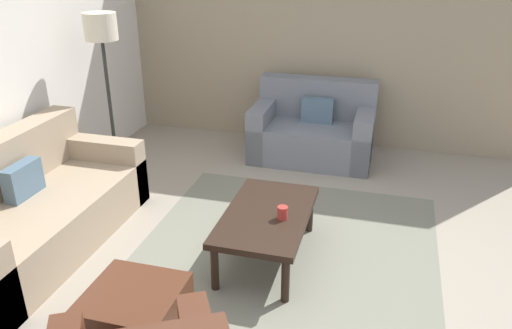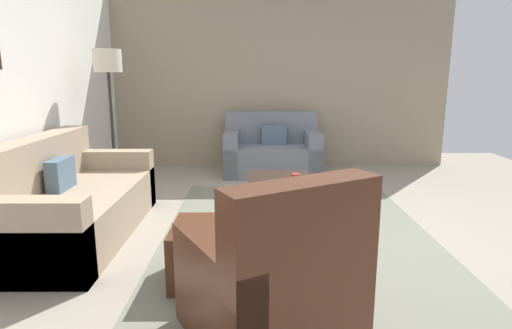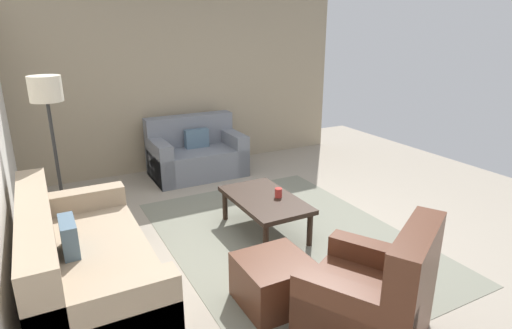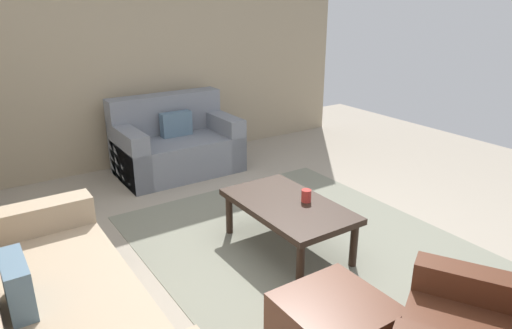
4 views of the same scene
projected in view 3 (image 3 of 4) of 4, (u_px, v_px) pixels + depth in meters
name	position (u px, v px, depth m)	size (l,w,h in m)	color
ground_plane	(288.00, 239.00, 4.52)	(8.00, 8.00, 0.00)	gray
stone_feature_panel	(188.00, 78.00, 6.59)	(0.12, 5.20, 2.80)	gray
area_rug	(288.00, 238.00, 4.52)	(3.29, 2.41, 0.01)	slate
couch_main	(78.00, 267.00, 3.45)	(2.01, 0.94, 0.88)	gray
couch_loveseat	(195.00, 155.00, 6.43)	(0.85, 1.36, 0.88)	slate
armchair_leather	(375.00, 305.00, 2.97)	(1.09, 1.09, 0.95)	#4C2819
ottoman	(274.00, 281.00, 3.42)	(0.56, 0.56, 0.40)	#4C2819
coffee_table	(265.00, 202.00, 4.57)	(1.10, 0.64, 0.41)	black
cup	(279.00, 193.00, 4.55)	(0.08, 0.08, 0.10)	#B2332D
lamp_standing	(48.00, 106.00, 4.28)	(0.32, 0.32, 1.71)	black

